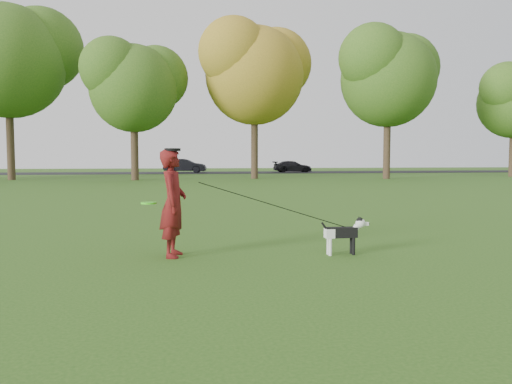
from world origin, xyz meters
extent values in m
plane|color=#285116|center=(0.00, 0.00, 0.00)|extent=(120.00, 120.00, 0.00)
cube|color=black|center=(0.00, 40.00, 0.01)|extent=(120.00, 7.00, 0.02)
imported|color=#5F0D15|center=(-1.31, -0.17, 0.80)|extent=(0.47, 0.64, 1.61)
cube|color=black|center=(1.21, -0.42, 0.34)|extent=(0.48, 0.15, 0.16)
cube|color=white|center=(1.02, -0.42, 0.33)|extent=(0.14, 0.15, 0.14)
cylinder|color=white|center=(1.02, -0.47, 0.13)|extent=(0.05, 0.05, 0.26)
cylinder|color=white|center=(1.02, -0.37, 0.13)|extent=(0.05, 0.05, 0.26)
cylinder|color=black|center=(1.39, -0.47, 0.13)|extent=(0.05, 0.05, 0.26)
cylinder|color=black|center=(1.39, -0.37, 0.13)|extent=(0.05, 0.05, 0.26)
cylinder|color=white|center=(1.42, -0.42, 0.38)|extent=(0.16, 0.10, 0.17)
sphere|color=white|center=(1.51, -0.42, 0.48)|extent=(0.15, 0.15, 0.15)
sphere|color=black|center=(1.50, -0.42, 0.51)|extent=(0.11, 0.11, 0.11)
cube|color=white|center=(1.59, -0.42, 0.47)|extent=(0.10, 0.06, 0.05)
sphere|color=black|center=(1.64, -0.42, 0.47)|extent=(0.03, 0.03, 0.03)
cone|color=black|center=(1.50, -0.46, 0.55)|extent=(0.05, 0.05, 0.06)
cone|color=black|center=(1.50, -0.38, 0.55)|extent=(0.05, 0.05, 0.06)
cylinder|color=black|center=(0.97, -0.42, 0.40)|extent=(0.17, 0.03, 0.22)
cylinder|color=black|center=(1.37, -0.42, 0.39)|extent=(0.11, 0.11, 0.02)
imported|color=black|center=(-0.58, 40.00, 0.67)|extent=(4.14, 2.05, 1.30)
imported|color=black|center=(9.84, 40.00, 0.57)|extent=(3.84, 1.67, 1.10)
cylinder|color=#46F21E|center=(-1.67, -0.23, 0.82)|extent=(0.23, 0.23, 0.02)
cylinder|color=black|center=(-1.31, -0.17, 1.60)|extent=(0.24, 0.24, 0.04)
cylinder|color=#38281C|center=(-12.00, 27.00, 2.73)|extent=(0.48, 0.48, 5.46)
sphere|color=#426B1E|center=(-12.00, 27.00, 8.37)|extent=(7.28, 7.28, 7.28)
cylinder|color=#38281C|center=(-4.00, 25.50, 2.10)|extent=(0.48, 0.48, 4.20)
sphere|color=#426B1E|center=(-4.00, 25.50, 6.44)|extent=(5.60, 5.60, 5.60)
cylinder|color=#38281C|center=(4.00, 26.50, 2.52)|extent=(0.48, 0.48, 5.04)
sphere|color=#A58426|center=(4.00, 26.50, 7.73)|extent=(6.72, 6.72, 6.72)
cylinder|color=#38281C|center=(13.00, 25.00, 2.42)|extent=(0.48, 0.48, 4.83)
sphere|color=#426B1E|center=(13.00, 25.00, 7.41)|extent=(6.44, 6.44, 6.44)
cylinder|color=#38281C|center=(24.00, 27.00, 1.99)|extent=(0.48, 0.48, 3.99)
camera|label=1|loc=(-1.23, -7.64, 1.48)|focal=35.00mm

